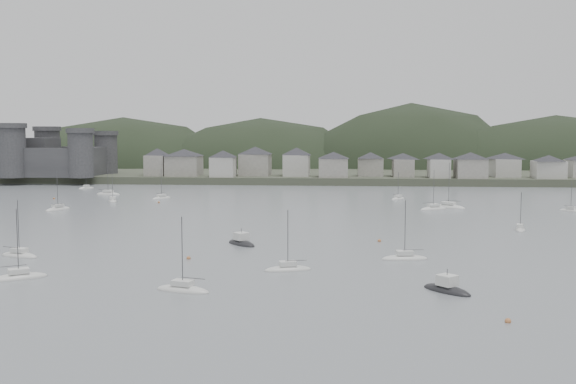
{
  "coord_description": "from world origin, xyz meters",
  "views": [
    {
      "loc": [
        14.04,
        -88.45,
        20.78
      ],
      "look_at": [
        0.0,
        75.0,
        6.0
      ],
      "focal_mm": 40.5,
      "sensor_mm": 36.0,
      "label": 1
    }
  ],
  "objects": [
    {
      "name": "ground",
      "position": [
        0.0,
        0.0,
        0.0
      ],
      "size": [
        900.0,
        900.0,
        0.0
      ],
      "primitive_type": "plane",
      "color": "slate",
      "rests_on": "ground"
    },
    {
      "name": "far_shore_land",
      "position": [
        0.0,
        295.0,
        1.5
      ],
      "size": [
        900.0,
        250.0,
        3.0
      ],
      "primitive_type": "cube",
      "color": "#383D2D",
      "rests_on": "ground"
    },
    {
      "name": "forested_ridge",
      "position": [
        4.83,
        269.4,
        -11.28
      ],
      "size": [
        851.55,
        103.94,
        102.57
      ],
      "color": "black",
      "rests_on": "ground"
    },
    {
      "name": "castle",
      "position": [
        -120.0,
        179.8,
        10.96
      ],
      "size": [
        66.0,
        43.0,
        20.0
      ],
      "color": "#363639",
      "rests_on": "far_shore_land"
    },
    {
      "name": "waterfront_town",
      "position": [
        50.59,
        183.34,
        8.66
      ],
      "size": [
        451.48,
        28.46,
        12.92
      ],
      "color": "gray",
      "rests_on": "far_shore_land"
    },
    {
      "name": "sailboat_lead",
      "position": [
        74.92,
        90.33,
        0.19
      ],
      "size": [
        5.88,
        5.9,
        8.67
      ],
      "rotation": [
        0.0,
        0.0,
        0.78
      ],
      "color": "silver",
      "rests_on": "ground"
    },
    {
      "name": "moored_fleet",
      "position": [
        -16.24,
        54.08,
        0.17
      ],
      "size": [
        230.1,
        170.54,
        13.63
      ],
      "color": "silver",
      "rests_on": "ground"
    },
    {
      "name": "motor_launch_near",
      "position": [
        27.74,
        -2.89,
        0.29
      ],
      "size": [
        7.05,
        7.35,
        3.8
      ],
      "rotation": [
        0.0,
        0.0,
        0.74
      ],
      "color": "black",
      "rests_on": "ground"
    },
    {
      "name": "motor_launch_far",
      "position": [
        -5.01,
        30.94,
        0.29
      ],
      "size": [
        7.35,
        7.79,
        3.89
      ],
      "rotation": [
        0.0,
        0.0,
        3.87
      ],
      "color": "black",
      "rests_on": "ground"
    },
    {
      "name": "mooring_buoys",
      "position": [
        9.12,
        56.49,
        0.15
      ],
      "size": [
        175.54,
        127.29,
        0.7
      ],
      "color": "#B76E3D",
      "rests_on": "ground"
    }
  ]
}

